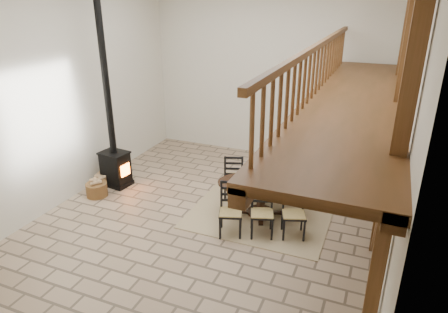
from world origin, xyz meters
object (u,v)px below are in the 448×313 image
at_px(wood_stove, 113,144).
at_px(log_basket, 97,189).
at_px(dining_table, 261,198).
at_px(log_stack, 104,178).

height_order(wood_stove, log_basket, wood_stove).
height_order(dining_table, log_stack, dining_table).
bearing_deg(dining_table, log_stack, 162.17).
relative_size(dining_table, wood_stove, 0.51).
xyz_separation_m(log_basket, log_stack, (-0.25, 0.60, -0.02)).
distance_m(dining_table, wood_stove, 3.91).
bearing_deg(wood_stove, dining_table, 7.11).
height_order(log_basket, log_stack, log_basket).
distance_m(dining_table, log_basket, 3.99).
bearing_deg(dining_table, log_basket, 170.97).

